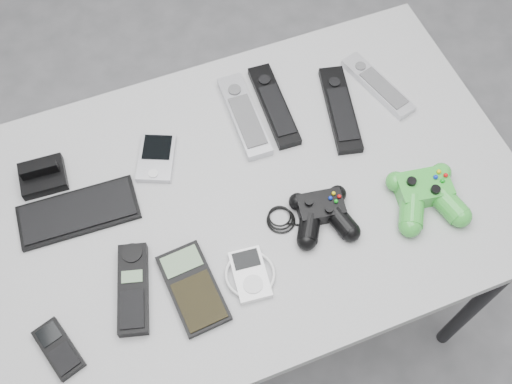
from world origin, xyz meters
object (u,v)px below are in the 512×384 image
object	(u,v)px
remote_silver_a	(244,115)
controller_black	(322,213)
pda	(156,158)
mobile_phone	(58,349)
mp3_player	(250,274)
controller_green	(426,194)
desk	(251,206)
remote_silver_b	(378,85)
remote_black_b	(340,109)
pda_keyboard	(78,212)
remote_black_a	(274,105)
calculator	(193,288)
cordless_handset	(133,289)

from	to	relation	value
remote_silver_a	controller_black	bearing A→B (deg)	-76.34
pda	mobile_phone	distance (m)	0.44
mp3_player	controller_green	xyz separation A→B (m)	(0.40, 0.03, 0.02)
mobile_phone	controller_black	bearing A→B (deg)	-10.17
desk	controller_green	size ratio (longest dim) A/B	6.99
remote_silver_b	mp3_player	bearing A→B (deg)	-159.19
pda	remote_black_b	size ratio (longest dim) A/B	0.50
remote_silver_b	mobile_phone	distance (m)	0.90
pda_keyboard	remote_silver_a	xyz separation A→B (m)	(0.41, 0.10, 0.01)
desk	pda	bearing A→B (deg)	137.36
remote_black_a	mp3_player	size ratio (longest dim) A/B	2.14
controller_black	controller_green	xyz separation A→B (m)	(0.22, -0.04, 0.00)
remote_silver_b	mp3_player	distance (m)	0.56
controller_black	controller_green	distance (m)	0.22
remote_silver_a	mp3_player	xyz separation A→B (m)	(-0.12, -0.36, -0.00)
pda	remote_silver_b	xyz separation A→B (m)	(0.54, 0.00, 0.00)
pda_keyboard	remote_black_a	bearing A→B (deg)	15.04
pda	controller_green	world-z (taller)	controller_green
remote_silver_a	calculator	bearing A→B (deg)	-122.46
remote_silver_b	controller_black	distance (m)	0.37
remote_silver_a	calculator	world-z (taller)	remote_silver_a
remote_silver_b	cordless_handset	xyz separation A→B (m)	(-0.67, -0.28, 0.00)
calculator	cordless_handset	bearing A→B (deg)	156.37
pda	remote_black_b	xyz separation A→B (m)	(0.43, -0.03, 0.00)
remote_silver_b	mp3_player	size ratio (longest dim) A/B	1.92
remote_black_a	mp3_player	world-z (taller)	remote_black_a
pda_keyboard	mp3_player	distance (m)	0.38
controller_green	controller_black	bearing A→B (deg)	178.86
remote_black_a	calculator	distance (m)	0.47
mobile_phone	mp3_player	xyz separation A→B (m)	(0.38, 0.01, 0.00)
desk	remote_black_a	distance (m)	0.24
remote_black_b	desk	bearing A→B (deg)	-142.08
pda_keyboard	cordless_handset	xyz separation A→B (m)	(0.06, -0.21, 0.01)
remote_silver_b	controller_black	world-z (taller)	controller_black
cordless_handset	pda	bearing A→B (deg)	80.46
desk	mp3_player	size ratio (longest dim) A/B	10.70
remote_black_b	calculator	bearing A→B (deg)	-134.35
remote_black_b	calculator	distance (m)	0.53
controller_black	cordless_handset	bearing A→B (deg)	-168.86
pda_keyboard	remote_black_b	world-z (taller)	remote_black_b
remote_black_b	mp3_player	xyz separation A→B (m)	(-0.34, -0.30, -0.00)
remote_silver_a	controller_green	bearing A→B (deg)	-48.19
remote_silver_a	mobile_phone	size ratio (longest dim) A/B	2.03
desk	cordless_handset	world-z (taller)	cordless_handset
cordless_handset	calculator	distance (m)	0.12
controller_green	remote_black_a	bearing A→B (deg)	130.51
desk	mobile_phone	bearing A→B (deg)	-157.85
remote_silver_a	remote_black_a	distance (m)	0.07
pda_keyboard	mp3_player	bearing A→B (deg)	-39.61
cordless_handset	mp3_player	world-z (taller)	cordless_handset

